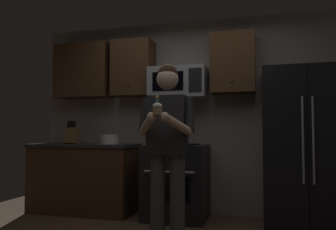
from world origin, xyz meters
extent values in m
cube|color=gray|center=(0.00, 1.75, 1.30)|extent=(4.40, 0.10, 2.60)
cube|color=black|center=(-0.15, 1.36, 0.46)|extent=(0.76, 0.66, 0.92)
cube|color=black|center=(-0.15, 1.02, 0.42)|extent=(0.48, 0.01, 0.28)
cylinder|color=#99999E|center=(-0.15, 1.00, 0.62)|extent=(0.60, 0.03, 0.03)
cylinder|color=black|center=(-0.33, 1.22, 0.93)|extent=(0.18, 0.18, 0.01)
cylinder|color=black|center=(0.03, 1.22, 0.93)|extent=(0.18, 0.18, 0.01)
cylinder|color=black|center=(-0.33, 1.50, 0.93)|extent=(0.18, 0.18, 0.01)
cylinder|color=black|center=(0.03, 1.50, 0.93)|extent=(0.18, 0.18, 0.01)
cube|color=#9EA0A5|center=(-0.15, 1.48, 1.72)|extent=(0.74, 0.40, 0.40)
cube|color=black|center=(-0.24, 1.28, 1.72)|extent=(0.40, 0.01, 0.24)
cube|color=black|center=(0.11, 1.28, 1.72)|extent=(0.16, 0.01, 0.30)
cube|color=black|center=(1.35, 1.32, 0.90)|extent=(0.90, 0.72, 1.80)
cylinder|color=gray|center=(1.30, 0.94, 1.00)|extent=(0.02, 0.02, 0.90)
cylinder|color=gray|center=(1.40, 0.94, 1.00)|extent=(0.02, 0.02, 0.90)
cube|color=black|center=(1.35, 0.95, 0.90)|extent=(0.01, 0.01, 1.74)
cube|color=#4C301C|center=(-1.55, 1.53, 1.95)|extent=(0.80, 0.34, 0.76)
sphere|color=brown|center=(-1.55, 1.35, 1.70)|extent=(0.03, 0.03, 0.03)
cube|color=#4C301C|center=(-0.80, 1.53, 1.95)|extent=(0.55, 0.34, 0.76)
sphere|color=brown|center=(-0.80, 1.35, 1.70)|extent=(0.03, 0.03, 0.03)
cube|color=#4C301C|center=(0.55, 1.53, 1.95)|extent=(0.55, 0.34, 0.76)
sphere|color=brown|center=(0.55, 1.35, 1.70)|extent=(0.03, 0.03, 0.03)
cube|color=#4C301C|center=(-1.45, 1.38, 0.44)|extent=(1.40, 0.62, 0.88)
cube|color=#2D2D33|center=(-1.45, 1.38, 0.90)|extent=(1.44, 0.66, 0.04)
cube|color=brown|center=(-1.61, 1.33, 1.03)|extent=(0.16, 0.15, 0.24)
cylinder|color=black|center=(-1.67, 1.31, 1.19)|extent=(0.02, 0.04, 0.09)
cylinder|color=black|center=(-1.65, 1.31, 1.19)|extent=(0.02, 0.04, 0.09)
cylinder|color=black|center=(-1.63, 1.31, 1.19)|extent=(0.02, 0.04, 0.09)
cylinder|color=black|center=(-1.60, 1.31, 1.19)|extent=(0.02, 0.04, 0.09)
cylinder|color=black|center=(-1.58, 1.31, 1.19)|extent=(0.02, 0.04, 0.09)
cylinder|color=black|center=(-1.56, 1.31, 1.19)|extent=(0.02, 0.04, 0.09)
cylinder|color=white|center=(-1.08, 1.39, 0.98)|extent=(0.26, 0.26, 0.12)
torus|color=white|center=(-1.08, 1.39, 1.04)|extent=(0.27, 0.27, 0.02)
cylinder|color=#4C4742|center=(-0.11, 0.44, 0.43)|extent=(0.15, 0.15, 0.86)
cylinder|color=#4C4742|center=(0.09, 0.44, 0.43)|extent=(0.15, 0.15, 0.86)
cube|color=#262628|center=(-0.01, 0.44, 1.15)|extent=(0.38, 0.22, 0.58)
sphere|color=beige|center=(-0.01, 0.44, 1.61)|extent=(0.22, 0.22, 0.22)
sphere|color=#382314|center=(-0.01, 0.45, 1.66)|extent=(0.20, 0.20, 0.20)
cylinder|color=#262628|center=(-0.24, 0.41, 1.25)|extent=(0.15, 0.18, 0.35)
cylinder|color=beige|center=(-0.16, 0.25, 1.15)|extent=(0.26, 0.33, 0.21)
sphere|color=beige|center=(-0.07, 0.12, 1.22)|extent=(0.09, 0.09, 0.09)
cylinder|color=#262628|center=(0.21, 0.41, 1.25)|extent=(0.15, 0.18, 0.35)
cylinder|color=beige|center=(0.14, 0.25, 1.15)|extent=(0.26, 0.33, 0.21)
sphere|color=beige|center=(0.05, 0.12, 1.22)|extent=(0.09, 0.09, 0.09)
cylinder|color=#A87F56|center=(-0.01, 0.10, 1.26)|extent=(0.08, 0.08, 0.06)
ellipsoid|color=white|center=(-0.01, 0.10, 1.31)|extent=(0.09, 0.09, 0.06)
cylinder|color=#4CBF66|center=(0.00, 0.10, 1.36)|extent=(0.01, 0.01, 0.06)
ellipsoid|color=#FFD159|center=(0.00, 0.10, 1.40)|extent=(0.01, 0.01, 0.02)
cylinder|color=#F2D84C|center=(-0.02, 0.11, 1.36)|extent=(0.01, 0.01, 0.06)
ellipsoid|color=#FFD159|center=(-0.02, 0.11, 1.40)|extent=(0.01, 0.01, 0.02)
cylinder|color=#4C7FE5|center=(-0.02, 0.09, 1.36)|extent=(0.01, 0.01, 0.06)
ellipsoid|color=#FFD159|center=(-0.02, 0.09, 1.40)|extent=(0.01, 0.01, 0.02)
camera|label=1|loc=(0.89, -2.81, 1.08)|focal=36.35mm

